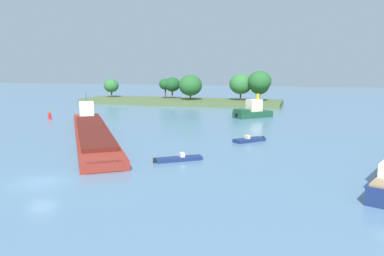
# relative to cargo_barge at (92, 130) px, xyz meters

# --- Properties ---
(ground_plane) EXTENTS (400.00, 400.00, 0.00)m
(ground_plane) POSITION_rel_cargo_barge_xyz_m (8.65, -23.35, -0.84)
(ground_plane) COLOR slate
(treeline_island) EXTENTS (60.02, 16.60, 9.93)m
(treeline_island) POSITION_rel_cargo_barge_xyz_m (1.07, 56.07, 2.33)
(treeline_island) COLOR #4C6038
(treeline_island) RESTS_ON ground
(cargo_barge) EXTENTS (28.97, 38.88, 5.68)m
(cargo_barge) POSITION_rel_cargo_barge_xyz_m (0.00, 0.00, 0.00)
(cargo_barge) COLOR maroon
(cargo_barge) RESTS_ON ground
(fishing_skiff) EXTENTS (4.58, 4.75, 0.97)m
(fishing_skiff) POSITION_rel_cargo_barge_xyz_m (24.70, 2.35, -0.58)
(fishing_skiff) COLOR navy
(fishing_skiff) RESTS_ON ground
(tugboat) EXTENTS (8.42, 8.45, 5.15)m
(tugboat) POSITION_rel_cargo_barge_xyz_m (21.46, 30.01, 0.49)
(tugboat) COLOR #19472D
(tugboat) RESTS_ON ground
(small_motorboat) EXTENTS (5.21, 4.22, 0.95)m
(small_motorboat) POSITION_rel_cargo_barge_xyz_m (18.47, -11.71, -0.59)
(small_motorboat) COLOR navy
(small_motorboat) RESTS_ON ground
(channel_buoy_red) EXTENTS (0.70, 0.70, 1.90)m
(channel_buoy_red) POSITION_rel_cargo_barge_xyz_m (-19.09, 14.69, -0.03)
(channel_buoy_red) COLOR red
(channel_buoy_red) RESTS_ON ground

